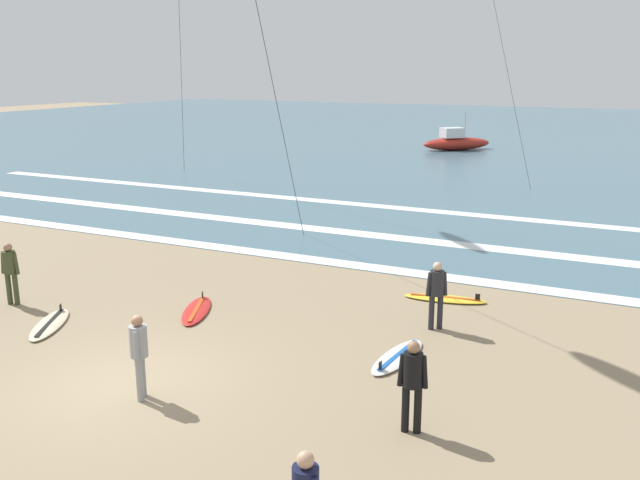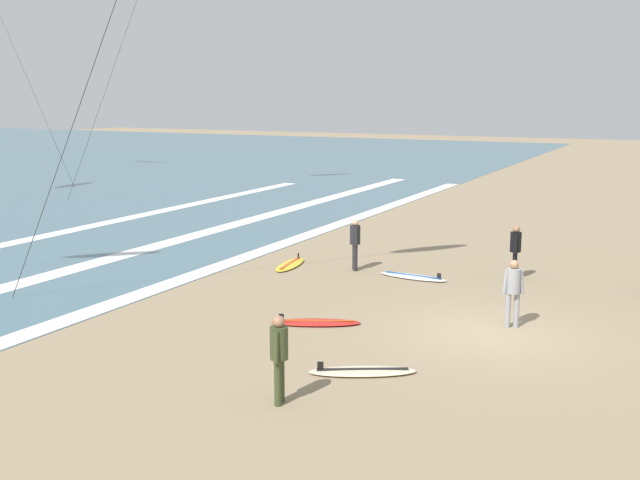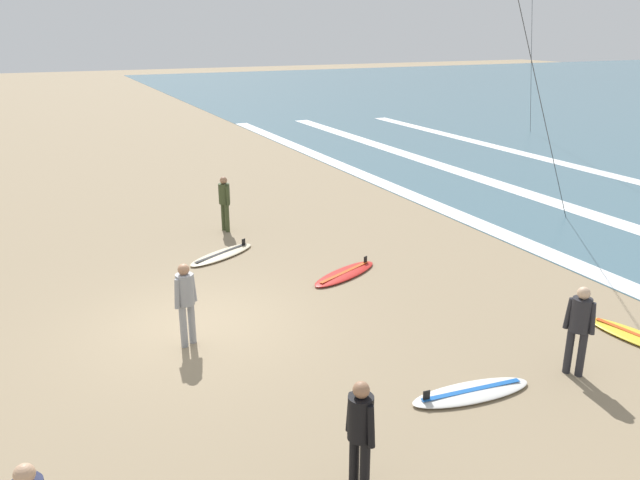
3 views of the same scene
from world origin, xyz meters
TOP-DOWN VIEW (x-y plane):
  - ground_plane at (0.00, 0.00)m, footprint 160.00×160.00m
  - wave_foam_shoreline at (1.12, 9.33)m, footprint 53.75×0.73m
  - wave_foam_mid_break at (1.86, 13.16)m, footprint 54.50×0.85m
  - surfer_right_near at (5.46, 0.66)m, footprint 0.51×0.32m
  - surfer_left_near at (4.46, 5.32)m, footprint 0.48×0.35m
  - surfer_mid_group at (0.67, -0.34)m, footprint 0.32×0.49m
  - surfer_foreground_main at (-5.66, 2.29)m, footprint 0.51×0.32m
  - surfboard_left_pile at (-3.65, 1.57)m, footprint 1.52×2.13m
  - surfboard_near_water at (-1.14, 3.84)m, footprint 1.43×2.16m
  - surfboard_foreground_flat at (4.10, 7.39)m, footprint 2.17×0.93m
  - surfboard_right_spare at (4.26, 3.35)m, footprint 0.79×2.15m

SIDE VIEW (x-z plane):
  - ground_plane at x=0.00m, z-range 0.00..0.00m
  - wave_foam_shoreline at x=1.12m, z-range 0.01..0.02m
  - wave_foam_mid_break at x=1.86m, z-range 0.01..0.02m
  - surfboard_left_pile at x=-3.65m, z-range -0.08..0.17m
  - surfboard_near_water at x=-1.14m, z-range -0.08..0.17m
  - surfboard_foreground_flat at x=4.10m, z-range -0.08..0.17m
  - surfboard_right_spare at x=4.26m, z-range -0.08..0.17m
  - surfer_right_near at x=5.46m, z-range 0.16..1.76m
  - surfer_left_near at x=4.46m, z-range 0.16..1.76m
  - surfer_mid_group at x=0.67m, z-range 0.16..1.76m
  - surfer_foreground_main at x=-5.66m, z-range 0.16..1.76m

